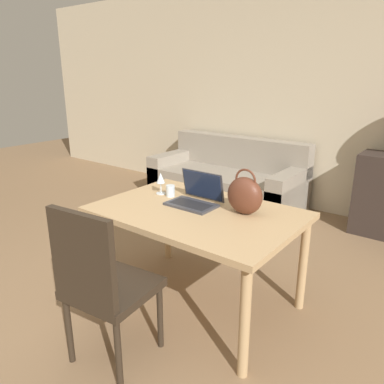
{
  "coord_description": "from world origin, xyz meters",
  "views": [
    {
      "loc": [
        1.44,
        -1.18,
        1.61
      ],
      "look_at": [
        -0.03,
        0.72,
        0.84
      ],
      "focal_mm": 35.0,
      "sensor_mm": 36.0,
      "label": 1
    }
  ],
  "objects_px": {
    "chair": "(102,281)",
    "couch": "(227,182)",
    "laptop": "(197,195)",
    "drinking_glass": "(170,191)",
    "wine_glass": "(161,179)",
    "handbag": "(245,195)"
  },
  "relations": [
    {
      "from": "chair",
      "to": "couch",
      "type": "height_order",
      "value": "chair"
    },
    {
      "from": "couch",
      "to": "wine_glass",
      "type": "height_order",
      "value": "wine_glass"
    },
    {
      "from": "couch",
      "to": "laptop",
      "type": "distance_m",
      "value": 2.17
    },
    {
      "from": "couch",
      "to": "laptop",
      "type": "bearing_deg",
      "value": -63.66
    },
    {
      "from": "drinking_glass",
      "to": "handbag",
      "type": "bearing_deg",
      "value": 2.02
    },
    {
      "from": "couch",
      "to": "laptop",
      "type": "height_order",
      "value": "laptop"
    },
    {
      "from": "drinking_glass",
      "to": "wine_glass",
      "type": "relative_size",
      "value": 0.52
    },
    {
      "from": "chair",
      "to": "couch",
      "type": "relative_size",
      "value": 0.51
    },
    {
      "from": "couch",
      "to": "handbag",
      "type": "relative_size",
      "value": 6.27
    },
    {
      "from": "chair",
      "to": "laptop",
      "type": "bearing_deg",
      "value": 85.56
    },
    {
      "from": "wine_glass",
      "to": "couch",
      "type": "bearing_deg",
      "value": 107.26
    },
    {
      "from": "couch",
      "to": "drinking_glass",
      "type": "bearing_deg",
      "value": -70.04
    },
    {
      "from": "laptop",
      "to": "couch",
      "type": "bearing_deg",
      "value": 116.34
    },
    {
      "from": "chair",
      "to": "couch",
      "type": "xyz_separation_m",
      "value": [
        -0.97,
        2.79,
        -0.25
      ]
    },
    {
      "from": "couch",
      "to": "laptop",
      "type": "relative_size",
      "value": 5.57
    },
    {
      "from": "couch",
      "to": "wine_glass",
      "type": "distance_m",
      "value": 2.05
    },
    {
      "from": "couch",
      "to": "handbag",
      "type": "distance_m",
      "value": 2.34
    },
    {
      "from": "wine_glass",
      "to": "handbag",
      "type": "relative_size",
      "value": 0.54
    },
    {
      "from": "laptop",
      "to": "drinking_glass",
      "type": "bearing_deg",
      "value": 177.67
    },
    {
      "from": "laptop",
      "to": "drinking_glass",
      "type": "distance_m",
      "value": 0.25
    },
    {
      "from": "couch",
      "to": "handbag",
      "type": "height_order",
      "value": "handbag"
    },
    {
      "from": "chair",
      "to": "drinking_glass",
      "type": "height_order",
      "value": "chair"
    }
  ]
}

